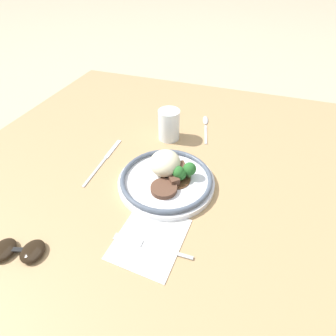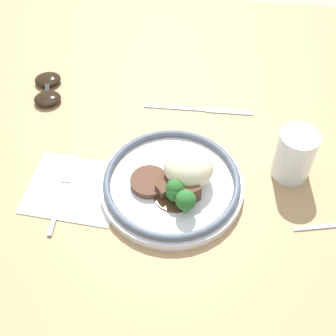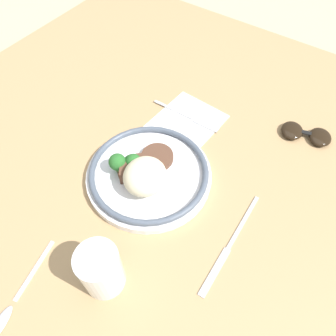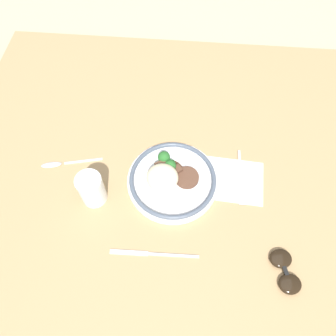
# 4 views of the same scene
# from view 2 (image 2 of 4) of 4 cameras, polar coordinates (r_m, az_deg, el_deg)

# --- Properties ---
(ground_plane) EXTENTS (8.00, 8.00, 0.00)m
(ground_plane) POSITION_cam_2_polar(r_m,az_deg,el_deg) (0.83, 1.18, -3.31)
(ground_plane) COLOR tan
(dining_table) EXTENTS (1.24, 1.18, 0.03)m
(dining_table) POSITION_cam_2_polar(r_m,az_deg,el_deg) (0.82, 1.20, -2.61)
(dining_table) COLOR tan
(dining_table) RESTS_ON ground
(napkin) EXTENTS (0.17, 0.14, 0.00)m
(napkin) POSITION_cam_2_polar(r_m,az_deg,el_deg) (0.81, -11.34, -2.45)
(napkin) COLOR white
(napkin) RESTS_ON dining_table
(plate) EXTENTS (0.24, 0.24, 0.08)m
(plate) POSITION_cam_2_polar(r_m,az_deg,el_deg) (0.78, 0.85, -1.63)
(plate) COLOR white
(plate) RESTS_ON dining_table
(juice_glass) EXTENTS (0.07, 0.07, 0.09)m
(juice_glass) POSITION_cam_2_polar(r_m,az_deg,el_deg) (0.82, 15.08, 1.32)
(juice_glass) COLOR orange
(juice_glass) RESTS_ON dining_table
(fork) EXTENTS (0.02, 0.17, 0.00)m
(fork) POSITION_cam_2_polar(r_m,az_deg,el_deg) (0.82, -12.50, -1.99)
(fork) COLOR #B7B7BC
(fork) RESTS_ON napkin
(knife) EXTENTS (0.22, 0.02, 0.00)m
(knife) POSITION_cam_2_polar(r_m,az_deg,el_deg) (0.93, 4.19, 7.10)
(knife) COLOR #B7B7BC
(knife) RESTS_ON dining_table
(sunglasses) EXTENTS (0.08, 0.12, 0.02)m
(sunglasses) POSITION_cam_2_polar(r_m,az_deg,el_deg) (0.99, -14.47, 9.32)
(sunglasses) COLOR black
(sunglasses) RESTS_ON dining_table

